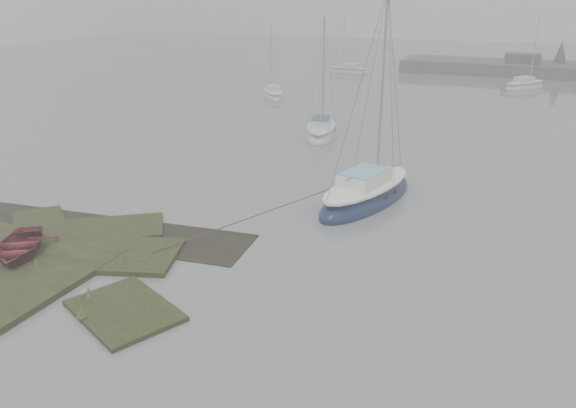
% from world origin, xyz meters
% --- Properties ---
extents(ground, '(160.00, 160.00, 0.00)m').
position_xyz_m(ground, '(0.00, 30.00, 0.00)').
color(ground, slate).
rests_on(ground, ground).
extents(sailboat_main, '(4.11, 7.68, 10.32)m').
position_xyz_m(sailboat_main, '(4.73, 11.98, 0.32)').
color(sailboat_main, '#101A38').
rests_on(sailboat_main, ground).
extents(sailboat_white, '(3.44, 6.30, 8.46)m').
position_xyz_m(sailboat_white, '(-1.68, 23.39, 0.26)').
color(sailboat_white, silver).
rests_on(sailboat_white, ground).
extents(sailboat_far_a, '(4.26, 5.20, 7.24)m').
position_xyz_m(sailboat_far_a, '(-11.01, 35.87, 0.22)').
color(sailboat_far_a, '#B8BEC3').
rests_on(sailboat_far_a, ground).
extents(sailboat_far_b, '(4.75, 5.61, 7.89)m').
position_xyz_m(sailboat_far_b, '(10.68, 50.55, 0.24)').
color(sailboat_far_b, '#B7BEC2').
rests_on(sailboat_far_b, ground).
extents(sailboat_far_c, '(5.54, 2.37, 7.58)m').
position_xyz_m(sailboat_far_c, '(-9.49, 54.68, 0.23)').
color(sailboat_far_c, '#A4ABAE').
rests_on(sailboat_far_c, ground).
extents(dinghy, '(3.71, 4.00, 0.67)m').
position_xyz_m(dinghy, '(-5.42, 1.00, 0.56)').
color(dinghy, maroon).
rests_on(dinghy, marsh_bank).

